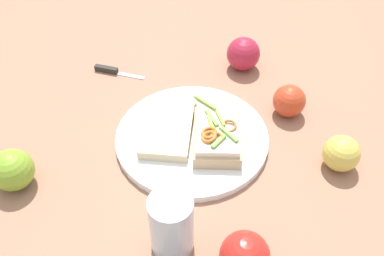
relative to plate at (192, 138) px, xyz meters
The scene contains 11 objects.
ground_plane 0.01m from the plate, ahead, with size 2.00×2.00×0.00m, color #996950.
plate is the anchor object (origin of this frame).
sandwich 0.06m from the plate, 91.27° to the left, with size 0.18×0.10×0.05m.
bread_slice_side 0.05m from the plate, 86.95° to the right, with size 0.15×0.10×0.02m, color beige.
apple_0 0.34m from the plate, 66.52° to the right, with size 0.08×0.08×0.08m, color #7FA72D.
apple_1 0.29m from the plate, 20.75° to the left, with size 0.08×0.08×0.08m, color red.
apple_2 0.23m from the plate, 116.51° to the left, with size 0.07×0.07×0.07m, color #C53F21.
apple_3 0.29m from the plate, 81.40° to the left, with size 0.07×0.07×0.07m, color #D2C14D.
apple_4 0.28m from the plate, 158.29° to the left, with size 0.08×0.08×0.08m, color #AA2137.
drinking_glass 0.24m from the plate, ahead, with size 0.07×0.07×0.12m, color silver.
knife 0.30m from the plate, 134.71° to the right, with size 0.04×0.13×0.01m.
Camera 1 is at (0.59, 0.05, 0.63)m, focal length 39.30 mm.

